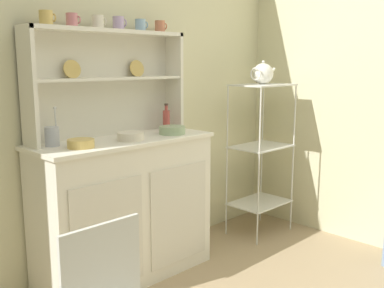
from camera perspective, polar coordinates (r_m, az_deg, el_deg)
wall_back at (r=2.97m, az=-11.42°, el=7.79°), size 3.84×0.05×2.50m
hutch_cabinet at (r=2.88m, az=-8.53°, el=-8.07°), size 1.16×0.45×0.91m
hutch_shelf_unit at (r=2.87m, az=-10.94°, el=8.74°), size 1.08×0.18×0.66m
bakers_rack at (r=3.58m, az=8.82°, el=-0.00°), size 0.48×0.33×1.21m
cup_gold_0 at (r=2.64m, az=-18.16°, el=15.10°), size 0.09×0.07×0.08m
cup_rose_1 at (r=2.72m, az=-15.09°, el=15.08°), size 0.08×0.07×0.08m
cup_cream_2 at (r=2.80m, az=-11.95°, el=15.06°), size 0.08×0.07×0.08m
cup_lilac_3 at (r=2.89m, az=-9.37°, el=15.02°), size 0.08×0.07×0.08m
cup_sky_4 at (r=2.99m, az=-6.59°, el=14.88°), size 0.08×0.07×0.08m
cup_terracotta_5 at (r=3.10m, az=-4.10°, el=14.78°), size 0.08×0.07×0.08m
bowl_mixing_large at (r=2.53m, az=-14.05°, el=0.07°), size 0.15×0.15×0.05m
bowl_floral_medium at (r=2.71m, az=-7.88°, el=0.99°), size 0.16×0.16×0.05m
bowl_cream_small at (r=2.92m, az=-2.55°, el=1.79°), size 0.17×0.17×0.05m
jam_bottle at (r=3.09m, az=-3.30°, el=3.17°), size 0.05×0.05×0.18m
utensil_jar at (r=2.61m, az=-17.47°, el=1.02°), size 0.08×0.08×0.22m
porcelain_teapot at (r=3.52m, az=9.06°, el=8.89°), size 0.25×0.16×0.18m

